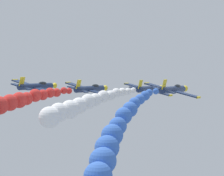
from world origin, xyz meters
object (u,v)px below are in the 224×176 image
Objects in this scene: airplane_lead at (149,89)px; airplane_right_inner at (173,89)px; airplane_left_inner at (90,89)px; airplane_left_outer at (37,86)px.

airplane_lead is 11.32m from airplane_right_inner.
airplane_lead is 1.00× the size of airplane_left_inner.
airplane_left_outer is (-7.51, -6.06, 0.51)m from airplane_left_inner.
airplane_left_inner reaches higher than airplane_lead.
airplane_lead is 1.00× the size of airplane_left_outer.
airplane_right_inner is (16.41, -0.83, 0.21)m from airplane_left_inner.
airplane_left_inner is at bearing -139.48° from airplane_lead.
airplane_left_outer reaches higher than airplane_right_inner.
airplane_right_inner is at bearing -45.38° from airplane_lead.
airplane_left_outer reaches higher than airplane_left_inner.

